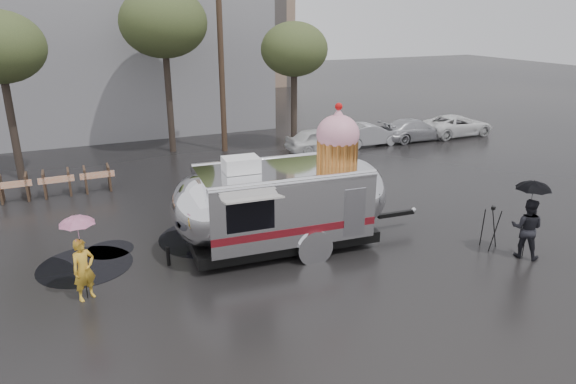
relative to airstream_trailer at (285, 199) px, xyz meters
name	(u,v)px	position (x,y,z in m)	size (l,w,h in m)	color
ground	(288,282)	(-0.80, -2.05, -1.56)	(120.00, 120.00, 0.00)	black
puddles	(156,248)	(-3.68, 1.49, -1.55)	(6.64, 3.42, 0.01)	black
grey_building	(68,18)	(-4.80, 21.95, 4.94)	(22.00, 12.00, 13.00)	slate
utility_pole	(221,60)	(1.70, 11.95, 3.07)	(1.60, 0.28, 9.00)	#473323
tree_mid	(163,23)	(-0.80, 12.95, 4.78)	(4.20, 4.20, 8.03)	#382D26
tree_right	(294,50)	(5.20, 10.95, 3.50)	(3.36, 3.36, 6.42)	#382D26
barricade_row	(57,183)	(-6.35, 7.92, -1.03)	(4.30, 0.80, 1.00)	#473323
parked_cars	(397,130)	(10.98, 9.95, -0.84)	(13.20, 1.90, 1.50)	silver
airstream_trailer	(285,199)	(0.00, 0.00, 0.00)	(8.23, 3.26, 4.43)	silver
person_left	(84,270)	(-5.77, -0.78, -0.75)	(0.58, 0.39, 1.62)	gold
umbrella_pink	(78,229)	(-5.77, -0.78, 0.35)	(1.05, 1.05, 2.27)	#FEA3CF
person_right	(527,228)	(6.18, -3.41, -0.65)	(0.87, 0.48, 1.80)	black
umbrella_black	(532,194)	(6.18, -3.41, 0.41)	(1.21, 1.21, 2.38)	black
tripod	(491,224)	(5.69, -2.54, -0.78)	(0.55, 0.53, 1.35)	black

